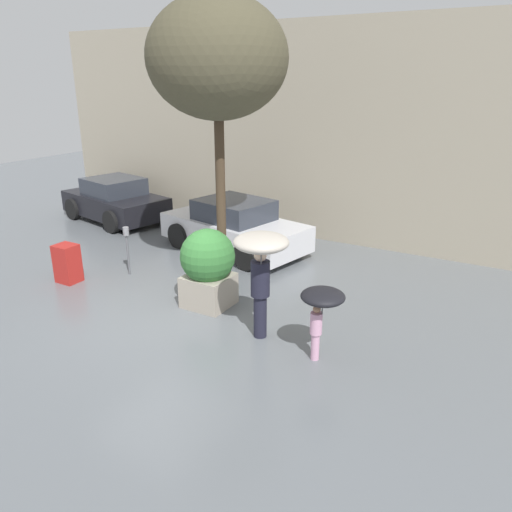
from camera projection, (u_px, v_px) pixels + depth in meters
ground_plane at (162, 319)px, 9.90m from camera, size 40.00×40.00×0.00m
building_facade at (304, 134)px, 14.18m from camera, size 18.00×0.30×6.00m
planter_box at (208, 266)px, 10.21m from camera, size 1.13×1.13×1.65m
person_adult at (261, 258)px, 8.62m from camera, size 0.96×0.96×2.04m
person_child at (322, 303)px, 8.11m from camera, size 0.73×0.73×1.30m
parked_car_near at (234, 227)px, 13.63m from camera, size 4.42×2.68×1.41m
parked_car_far at (115, 201)px, 16.51m from camera, size 4.03×2.64×1.41m
street_tree at (217, 59)px, 10.17m from camera, size 2.93×2.93×6.13m
parking_meter at (127, 240)px, 11.85m from camera, size 0.14×0.14×1.19m
newspaper_box at (67, 263)px, 11.56m from camera, size 0.50×0.44×0.90m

